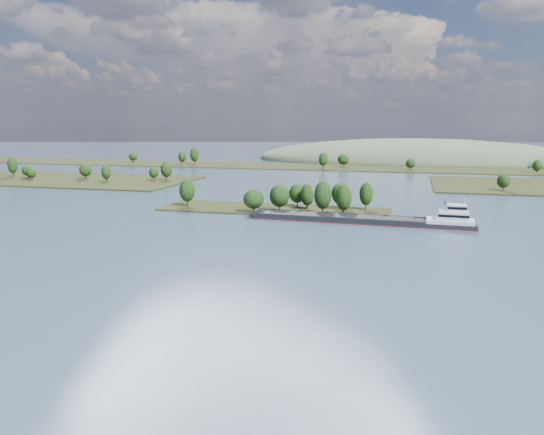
# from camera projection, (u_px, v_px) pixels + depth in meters

# --- Properties ---
(ground) EXTENTS (1800.00, 1800.00, 0.00)m
(ground) POSITION_uv_depth(u_px,v_px,m) (229.00, 239.00, 175.50)
(ground) COLOR #3B4F67
(ground) RESTS_ON ground
(tree_island) EXTENTS (100.00, 31.30, 15.07)m
(tree_island) POSITION_uv_depth(u_px,v_px,m) (287.00, 201.00, 229.09)
(tree_island) COLOR black
(tree_island) RESTS_ON ground
(back_shoreline) EXTENTS (900.00, 60.00, 16.28)m
(back_shoreline) POSITION_uv_depth(u_px,v_px,m) (351.00, 167.00, 439.29)
(back_shoreline) COLOR black
(back_shoreline) RESTS_ON ground
(hill_west) EXTENTS (320.00, 160.00, 44.00)m
(hill_west) POSITION_uv_depth(u_px,v_px,m) (415.00, 161.00, 521.77)
(hill_west) COLOR #4C5C3F
(hill_west) RESTS_ON ground
(cargo_barge) EXTENTS (86.42, 14.26, 11.64)m
(cargo_barge) POSITION_uv_depth(u_px,v_px,m) (375.00, 219.00, 202.52)
(cargo_barge) COLOR black
(cargo_barge) RESTS_ON ground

